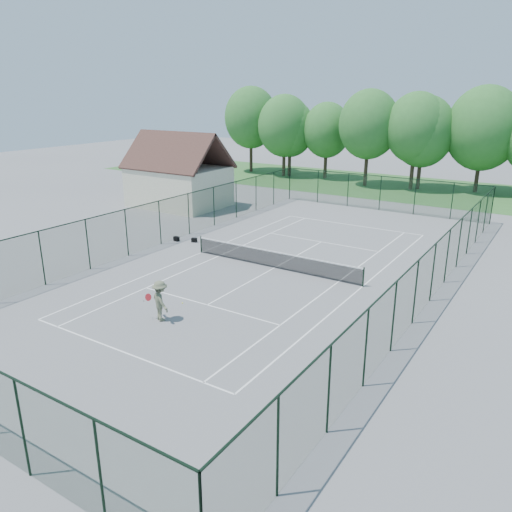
# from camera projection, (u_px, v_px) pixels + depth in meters

# --- Properties ---
(ground) EXTENTS (140.00, 140.00, 0.00)m
(ground) POSITION_uv_depth(u_px,v_px,m) (274.00, 268.00, 29.45)
(ground) COLOR gray
(ground) RESTS_ON ground
(grass_far) EXTENTS (80.00, 16.00, 0.01)m
(grass_far) POSITION_uv_depth(u_px,v_px,m) (417.00, 189.00, 53.41)
(grass_far) COLOR #376E31
(grass_far) RESTS_ON ground
(court_lines) EXTENTS (11.05, 23.85, 0.01)m
(court_lines) POSITION_uv_depth(u_px,v_px,m) (274.00, 268.00, 29.45)
(court_lines) COLOR white
(court_lines) RESTS_ON ground
(tennis_net) EXTENTS (11.08, 0.08, 1.10)m
(tennis_net) POSITION_uv_depth(u_px,v_px,m) (274.00, 259.00, 29.27)
(tennis_net) COLOR black
(tennis_net) RESTS_ON ground
(fence_enclosure) EXTENTS (18.05, 36.05, 3.02)m
(fence_enclosure) POSITION_uv_depth(u_px,v_px,m) (275.00, 243.00, 28.96)
(fence_enclosure) COLOR #17371E
(fence_enclosure) RESTS_ON ground
(utility_building) EXTENTS (8.60, 6.27, 6.63)m
(utility_building) POSITION_uv_depth(u_px,v_px,m) (178.00, 171.00, 44.68)
(utility_building) COLOR #ECE6C4
(utility_building) RESTS_ON ground
(tree_line_far) EXTENTS (39.40, 6.40, 9.70)m
(tree_line_far) POSITION_uv_depth(u_px,v_px,m) (423.00, 132.00, 51.54)
(tree_line_far) COLOR #3E2C21
(tree_line_far) RESTS_ON ground
(sports_bag_a) EXTENTS (0.42, 0.28, 0.32)m
(sports_bag_a) POSITION_uv_depth(u_px,v_px,m) (176.00, 239.00, 34.73)
(sports_bag_a) COLOR black
(sports_bag_a) RESTS_ON ground
(sports_bag_b) EXTENTS (0.44, 0.36, 0.30)m
(sports_bag_b) POSITION_uv_depth(u_px,v_px,m) (194.00, 240.00, 34.47)
(sports_bag_b) COLOR black
(sports_bag_b) RESTS_ON ground
(tennis_player) EXTENTS (1.85, 1.15, 1.90)m
(tennis_player) POSITION_uv_depth(u_px,v_px,m) (161.00, 301.00, 22.43)
(tennis_player) COLOR #60654A
(tennis_player) RESTS_ON ground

